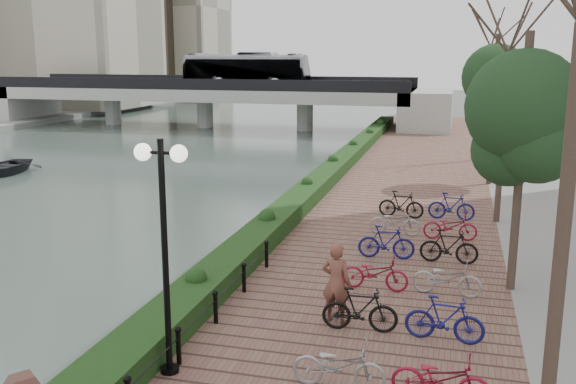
% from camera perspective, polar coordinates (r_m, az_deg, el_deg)
% --- Properties ---
extents(river_water, '(30.00, 130.00, 0.02)m').
position_cam_1_polar(river_water, '(39.59, -18.24, 2.28)').
color(river_water, '#44554E').
rests_on(river_water, ground).
extents(promenade, '(8.00, 75.00, 0.50)m').
position_cam_1_polar(promenade, '(26.03, 9.01, -1.71)').
color(promenade, brown).
rests_on(promenade, ground).
extents(hedge, '(1.10, 56.00, 0.60)m').
position_cam_1_polar(hedge, '(28.83, 2.83, 0.92)').
color(hedge, black).
rests_on(hedge, promenade).
extents(chain_fence, '(0.10, 14.10, 0.70)m').
position_cam_1_polar(chain_fence, '(12.26, -11.69, -15.35)').
color(chain_fence, black).
rests_on(chain_fence, promenade).
extents(lamppost, '(1.02, 0.32, 4.50)m').
position_cam_1_polar(lamppost, '(11.81, -11.06, -1.23)').
color(lamppost, black).
rests_on(lamppost, promenade).
extents(pedestrian, '(0.75, 0.56, 1.87)m').
position_cam_1_polar(pedestrian, '(14.56, 4.30, -8.03)').
color(pedestrian, brown).
rests_on(pedestrian, promenade).
extents(bicycle_parking, '(2.40, 14.69, 1.00)m').
position_cam_1_polar(bicycle_parking, '(17.73, 11.11, -6.06)').
color(bicycle_parking, '#98999D').
rests_on(bicycle_parking, promenade).
extents(street_trees, '(3.20, 37.12, 6.80)m').
position_cam_1_polar(street_trees, '(20.59, 19.06, 3.81)').
color(street_trees, '#33251E').
rests_on(street_trees, promenade).
extents(bridge, '(36.00, 10.77, 6.50)m').
position_cam_1_polar(bridge, '(56.64, -6.68, 9.08)').
color(bridge, '#A0A19B').
rests_on(bridge, ground).
extents(boat, '(3.48, 4.37, 0.81)m').
position_cam_1_polar(boat, '(38.09, -23.79, 2.11)').
color(boat, '#222428').
rests_on(boat, river_water).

